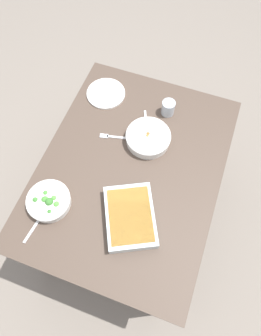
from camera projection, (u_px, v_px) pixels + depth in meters
The scene contains 10 objects.
ground_plane at pixel (130, 212), 2.19m from camera, with size 6.00×6.00×0.00m, color slate.
dining_table at pixel (130, 175), 1.60m from camera, with size 1.20×0.90×0.74m.
stew_bowl at pixel (148, 138), 1.56m from camera, with size 0.24×0.24×0.06m.
broccoli_bowl at pixel (49, 201), 1.41m from camera, with size 0.21×0.21×0.07m.
baking_dish at pixel (130, 217), 1.37m from camera, with size 0.37×0.33×0.06m.
drink_cup at pixel (168, 108), 1.63m from camera, with size 0.07×0.07×0.08m.
side_plate at pixel (106, 93), 1.72m from camera, with size 0.22×0.22×0.01m, color white.
spoon_by_stew at pixel (147, 128), 1.62m from camera, with size 0.17×0.09×0.01m.
spoon_by_broccoli at pixel (38, 221), 1.40m from camera, with size 0.18×0.04×0.01m.
fork_on_table at pixel (114, 137), 1.60m from camera, with size 0.06×0.18×0.01m.
Camera 1 is at (-0.62, -0.23, 2.11)m, focal length 32.08 mm.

